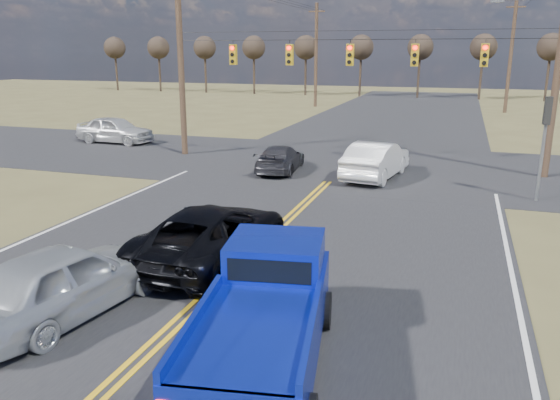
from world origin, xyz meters
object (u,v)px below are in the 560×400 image
(white_car_queue, at_px, (376,160))
(cross_car_west, at_px, (115,130))
(silver_suv, at_px, (64,280))
(black_suv, at_px, (212,234))
(dgrey_car_queue, at_px, (280,159))
(pickup_truck, at_px, (265,316))

(white_car_queue, relative_size, cross_car_west, 1.04)
(silver_suv, distance_m, white_car_queue, 15.79)
(cross_car_west, bearing_deg, silver_suv, -145.09)
(silver_suv, bearing_deg, black_suv, -104.34)
(white_car_queue, xyz_separation_m, dgrey_car_queue, (-4.48, 0.00, -0.21))
(pickup_truck, distance_m, silver_suv, 4.74)
(silver_suv, xyz_separation_m, white_car_queue, (4.27, 15.21, 0.02))
(black_suv, bearing_deg, cross_car_west, -46.25)
(black_suv, height_order, dgrey_car_queue, black_suv)
(pickup_truck, relative_size, dgrey_car_queue, 1.34)
(pickup_truck, bearing_deg, white_car_queue, 81.87)
(white_car_queue, distance_m, dgrey_car_queue, 4.49)
(dgrey_car_queue, bearing_deg, cross_car_west, -25.40)
(silver_suv, height_order, white_car_queue, white_car_queue)
(pickup_truck, xyz_separation_m, white_car_queue, (-0.44, 15.71, -0.15))
(white_car_queue, bearing_deg, silver_suv, 82.97)
(black_suv, bearing_deg, white_car_queue, -100.47)
(silver_suv, height_order, dgrey_car_queue, silver_suv)
(dgrey_car_queue, bearing_deg, black_suv, 94.41)
(black_suv, height_order, white_car_queue, white_car_queue)
(silver_suv, relative_size, cross_car_west, 0.98)
(silver_suv, distance_m, black_suv, 4.13)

